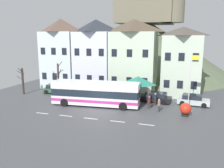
% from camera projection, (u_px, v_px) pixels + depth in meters
% --- Properties ---
extents(ground_plane, '(40.00, 60.00, 0.07)m').
position_uv_depth(ground_plane, '(98.00, 113.00, 26.88)').
color(ground_plane, '#4A4C50').
extents(townhouse_00, '(5.84, 5.25, 11.70)m').
position_uv_depth(townhouse_00, '(62.00, 54.00, 39.80)').
color(townhouse_00, silver).
rests_on(townhouse_00, ground_plane).
extents(townhouse_01, '(6.05, 6.26, 11.47)m').
position_uv_depth(townhouse_01, '(96.00, 55.00, 38.49)').
color(townhouse_01, silver).
rests_on(townhouse_01, ground_plane).
extents(townhouse_02, '(6.96, 5.94, 11.35)m').
position_uv_depth(townhouse_02, '(134.00, 56.00, 36.48)').
color(townhouse_02, beige).
rests_on(townhouse_02, ground_plane).
extents(townhouse_03, '(5.48, 6.16, 10.12)m').
position_uv_depth(townhouse_03, '(182.00, 61.00, 34.57)').
color(townhouse_03, silver).
rests_on(townhouse_03, ground_plane).
extents(hilltop_castle, '(39.19, 39.19, 21.70)m').
position_uv_depth(hilltop_castle, '(145.00, 45.00, 53.77)').
color(hilltop_castle, '#58654A').
rests_on(hilltop_castle, ground_plane).
extents(transit_bus, '(11.25, 3.47, 3.07)m').
position_uv_depth(transit_bus, '(96.00, 94.00, 29.31)').
color(transit_bus, white).
rests_on(transit_bus, ground_plane).
extents(bus_shelter, '(3.60, 3.60, 3.49)m').
position_uv_depth(bus_shelter, '(138.00, 81.00, 30.79)').
color(bus_shelter, '#473D33').
rests_on(bus_shelter, ground_plane).
extents(parked_car_00, '(4.11, 2.39, 1.36)m').
position_uv_depth(parked_car_00, '(56.00, 89.00, 36.27)').
color(parked_car_00, '#305A3C').
rests_on(parked_car_00, ground_plane).
extents(parked_car_01, '(4.61, 2.45, 1.33)m').
position_uv_depth(parked_car_01, '(155.00, 97.00, 31.19)').
color(parked_car_01, black).
rests_on(parked_car_01, ground_plane).
extents(parked_car_02, '(4.05, 2.19, 1.36)m').
position_uv_depth(parked_car_02, '(193.00, 100.00, 29.67)').
color(parked_car_02, silver).
rests_on(parked_car_02, ground_plane).
extents(pedestrian_00, '(0.37, 0.35, 1.49)m').
position_uv_depth(pedestrian_00, '(127.00, 97.00, 30.56)').
color(pedestrian_00, black).
rests_on(pedestrian_00, ground_plane).
extents(pedestrian_01, '(0.32, 0.32, 1.59)m').
position_uv_depth(pedestrian_01, '(155.00, 98.00, 29.61)').
color(pedestrian_01, '#38332D').
rests_on(pedestrian_01, ground_plane).
extents(pedestrian_02, '(0.33, 0.35, 1.51)m').
position_uv_depth(pedestrian_02, '(159.00, 105.00, 26.99)').
color(pedestrian_02, '#2D2D38').
rests_on(pedestrian_02, ground_plane).
extents(pedestrian_03, '(0.35, 0.33, 1.57)m').
position_uv_depth(pedestrian_03, '(149.00, 101.00, 28.20)').
color(pedestrian_03, '#38332D').
rests_on(pedestrian_03, ground_plane).
extents(public_bench, '(1.76, 0.48, 0.87)m').
position_uv_depth(public_bench, '(155.00, 96.00, 32.45)').
color(public_bench, brown).
rests_on(public_bench, ground_plane).
extents(flagpole, '(0.95, 0.10, 6.61)m').
position_uv_depth(flagpole, '(191.00, 78.00, 27.26)').
color(flagpole, silver).
rests_on(flagpole, ground_plane).
extents(harbour_buoy, '(1.25, 1.25, 1.50)m').
position_uv_depth(harbour_buoy, '(185.00, 109.00, 25.42)').
color(harbour_buoy, black).
rests_on(harbour_buoy, ground_plane).
extents(bare_tree_00, '(1.25, 1.79, 4.16)m').
position_uv_depth(bare_tree_00, '(23.00, 81.00, 35.29)').
color(bare_tree_00, '#382D28').
rests_on(bare_tree_00, ground_plane).
extents(bare_tree_01, '(1.82, 2.03, 5.27)m').
position_uv_depth(bare_tree_01, '(58.00, 80.00, 33.03)').
color(bare_tree_01, '#382D28').
rests_on(bare_tree_01, ground_plane).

